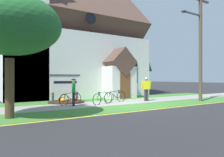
# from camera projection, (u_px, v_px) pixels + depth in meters

# --- Properties ---
(ground) EXTENTS (140.00, 140.00, 0.00)m
(ground) POSITION_uv_depth(u_px,v_px,m) (102.00, 99.00, 16.18)
(ground) COLOR #2B2B2D
(sidewalk_slab) EXTENTS (32.00, 2.50, 0.01)m
(sidewalk_slab) POSITION_uv_depth(u_px,v_px,m) (114.00, 103.00, 13.94)
(sidewalk_slab) COLOR #99968E
(sidewalk_slab) RESTS_ON ground
(grass_verge) EXTENTS (32.00, 2.28, 0.01)m
(grass_verge) POSITION_uv_depth(u_px,v_px,m) (137.00, 107.00, 11.92)
(grass_verge) COLOR #427F33
(grass_verge) RESTS_ON ground
(church_lawn) EXTENTS (24.00, 2.20, 0.01)m
(church_lawn) POSITION_uv_depth(u_px,v_px,m) (97.00, 100.00, 15.92)
(church_lawn) COLOR #427F33
(church_lawn) RESTS_ON ground
(curb_paint_stripe) EXTENTS (28.00, 0.16, 0.01)m
(curb_paint_stripe) POSITION_uv_depth(u_px,v_px,m) (152.00, 110.00, 10.82)
(curb_paint_stripe) COLOR yellow
(curb_paint_stripe) RESTS_ON ground
(church_building) EXTENTS (13.11, 11.08, 13.37)m
(church_building) POSITION_uv_depth(u_px,v_px,m) (67.00, 45.00, 20.27)
(church_building) COLOR white
(church_building) RESTS_ON ground
(church_sign) EXTENTS (2.11, 0.19, 1.89)m
(church_sign) POSITION_uv_depth(u_px,v_px,m) (65.00, 84.00, 14.14)
(church_sign) COLOR #474C56
(church_sign) RESTS_ON ground
(flower_bed) EXTENTS (2.38, 2.38, 0.34)m
(flower_bed) POSITION_uv_depth(u_px,v_px,m) (66.00, 101.00, 13.96)
(flower_bed) COLOR #382319
(flower_bed) RESTS_ON ground
(bicycle_black) EXTENTS (1.77, 0.13, 0.82)m
(bicycle_black) POSITION_uv_depth(u_px,v_px,m) (115.00, 96.00, 14.29)
(bicycle_black) COLOR black
(bicycle_black) RESTS_ON ground
(bicycle_orange) EXTENTS (1.65, 0.65, 0.83)m
(bicycle_orange) POSITION_uv_depth(u_px,v_px,m) (71.00, 99.00, 12.81)
(bicycle_orange) COLOR black
(bicycle_orange) RESTS_ON ground
(bicycle_green) EXTENTS (1.68, 0.57, 0.80)m
(bicycle_green) POSITION_uv_depth(u_px,v_px,m) (103.00, 98.00, 13.00)
(bicycle_green) COLOR black
(bicycle_green) RESTS_ON ground
(cyclist_in_yellow_jersey) EXTENTS (0.58, 0.46, 1.69)m
(cyclist_in_yellow_jersey) POSITION_uv_depth(u_px,v_px,m) (146.00, 87.00, 14.96)
(cyclist_in_yellow_jersey) COLOR #2D2D33
(cyclist_in_yellow_jersey) RESTS_ON ground
(cyclist_in_red_jersey) EXTENTS (0.36, 0.65, 1.60)m
(cyclist_in_red_jersey) POSITION_uv_depth(u_px,v_px,m) (74.00, 90.00, 12.28)
(cyclist_in_red_jersey) COLOR #191E38
(cyclist_in_red_jersey) RESTS_ON ground
(utility_pole) EXTENTS (3.12, 0.28, 8.49)m
(utility_pole) POSITION_uv_depth(u_px,v_px,m) (200.00, 35.00, 14.84)
(utility_pole) COLOR brown
(utility_pole) RESTS_ON ground
(roadside_conifer) EXTENTS (3.36, 3.36, 7.69)m
(roadside_conifer) POSITION_uv_depth(u_px,v_px,m) (136.00, 46.00, 21.89)
(roadside_conifer) COLOR #4C3823
(roadside_conifer) RESTS_ON ground
(verge_sapling) EXTENTS (4.13, 4.13, 5.00)m
(verge_sapling) POSITION_uv_depth(u_px,v_px,m) (10.00, 25.00, 8.47)
(verge_sapling) COLOR #4C3823
(verge_sapling) RESTS_ON ground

